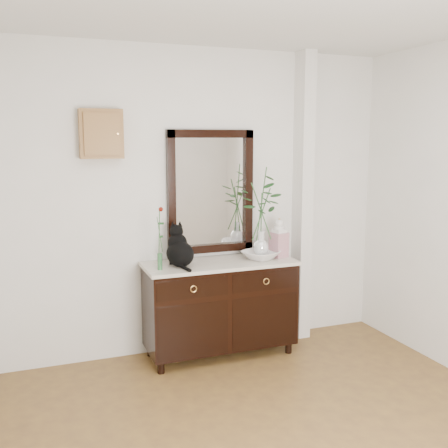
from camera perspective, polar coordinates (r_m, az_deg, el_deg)
name	(u,v)px	position (r m, az deg, el deg)	size (l,w,h in m)	color
wall_back	(200,202)	(4.69, -2.66, 2.38)	(3.60, 0.04, 2.70)	silver
pilaster	(303,199)	(5.02, 8.55, 2.74)	(0.12, 0.20, 2.70)	silver
sideboard	(220,303)	(4.68, -0.44, -8.63)	(1.33, 0.52, 0.82)	black
wall_mirror	(211,192)	(4.70, -1.46, 3.50)	(0.80, 0.06, 1.10)	black
key_cabinet	(101,134)	(4.43, -13.22, 9.53)	(0.35, 0.10, 0.40)	brown
cat	(180,246)	(4.40, -4.82, -2.35)	(0.25, 0.31, 0.35)	black
lotus_bowl	(261,255)	(4.68, 4.03, -3.39)	(0.31, 0.31, 0.08)	white
vase_branches	(261,212)	(4.61, 4.09, 1.33)	(0.39, 0.39, 0.81)	silver
bud_vase_rose	(159,238)	(4.29, -7.05, -1.53)	(0.06, 0.06, 0.53)	#32683A
ginger_jar	(279,237)	(4.76, 6.00, -1.47)	(0.13, 0.13, 0.36)	silver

